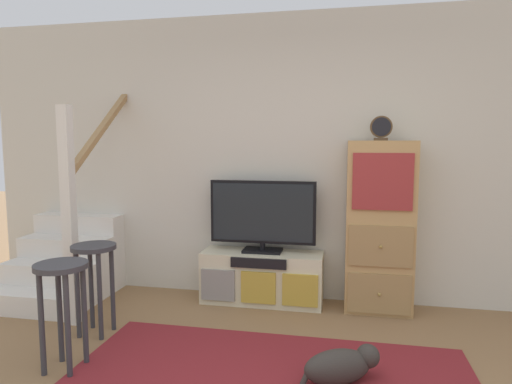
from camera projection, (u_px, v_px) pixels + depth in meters
name	position (u px, v px, depth m)	size (l,w,h in m)	color
back_wall	(298.00, 158.00, 4.25)	(6.40, 0.12, 2.70)	beige
media_console	(262.00, 277.00, 4.17)	(1.13, 0.38, 0.48)	beige
television	(263.00, 214.00, 4.13)	(0.99, 0.22, 0.67)	black
side_cabinet	(379.00, 227.00, 3.92)	(0.58, 0.38, 1.52)	tan
desk_clock	(381.00, 128.00, 3.81)	(0.19, 0.08, 0.21)	#4C3823
staircase	(77.00, 254.00, 4.55)	(1.00, 1.36, 2.20)	silver
bar_stool_near	(62.00, 291.00, 2.90)	(0.34, 0.34, 0.72)	#333338
bar_stool_far	(94.00, 268.00, 3.46)	(0.34, 0.34, 0.71)	#333338
dog	(342.00, 365.00, 2.78)	(0.50, 0.37, 0.23)	#332D28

